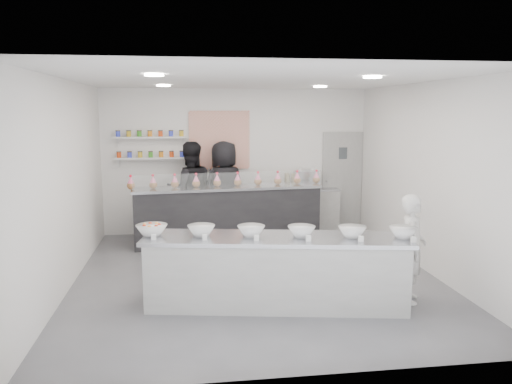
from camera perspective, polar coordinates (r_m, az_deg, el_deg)
floor at (r=7.88m, az=-0.02°, el=-9.60°), size 6.00×6.00×0.00m
ceiling at (r=7.47m, az=-0.03°, el=12.73°), size 6.00×6.00×0.00m
back_wall at (r=10.49m, az=-2.27°, el=3.52°), size 5.50×0.00×5.50m
left_wall at (r=7.66m, az=-20.86°, el=0.79°), size 0.00×6.00×6.00m
right_wall at (r=8.36m, az=19.00°, el=1.55°), size 0.00×6.00×6.00m
back_door at (r=10.98m, az=9.79°, el=1.28°), size 0.88×0.04×2.10m
pattern_panel at (r=10.40m, az=-4.21°, el=5.94°), size 1.25×0.03×1.20m
jar_shelf_lower at (r=10.36m, az=-11.93°, el=3.81°), size 1.45×0.22×0.04m
jar_shelf_upper at (r=10.33m, az=-12.00°, el=6.13°), size 1.45×0.22×0.04m
preserve_jars at (r=10.31m, az=-11.98°, el=5.35°), size 1.45×0.10×0.56m
downlight_0 at (r=6.41m, az=-11.56°, el=12.94°), size 0.24×0.24×0.02m
downlight_1 at (r=6.84m, az=13.16°, el=12.65°), size 0.24×0.24×0.02m
downlight_2 at (r=9.01m, az=-10.53°, el=11.86°), size 0.24×0.24×0.02m
downlight_3 at (r=9.32m, az=7.33°, el=11.84°), size 0.24×0.24×0.02m
prep_counter at (r=6.61m, az=2.30°, el=-9.07°), size 3.53×1.37×0.94m
back_bar at (r=9.69m, az=-3.25°, el=-2.61°), size 3.65×0.97×1.12m
sneeze_guard at (r=9.26m, az=-2.96°, el=1.31°), size 3.54×0.32×0.30m
espresso_ledge at (r=10.69m, az=6.18°, el=-2.08°), size 1.23×0.39×0.91m
espresso_machine at (r=10.57m, az=5.80°, el=1.33°), size 0.49×0.34×0.38m
cup_stacks at (r=10.49m, az=3.89°, el=1.21°), size 0.24×0.24×0.34m
prep_bowls at (r=6.46m, az=2.33°, el=-4.51°), size 3.63×1.08×0.14m
label_cards at (r=6.02m, az=3.99°, el=-5.92°), size 3.31×0.04×0.07m
cookie_bags at (r=9.57m, az=-3.28°, el=1.45°), size 3.75×0.47×0.27m
woman_prep at (r=7.02m, az=17.43°, el=-6.17°), size 0.53×0.63×1.46m
staff_left at (r=10.02m, az=-7.53°, el=0.16°), size 1.03×0.85×1.95m
staff_right at (r=10.14m, az=-3.64°, el=0.33°), size 1.13×0.96×1.95m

